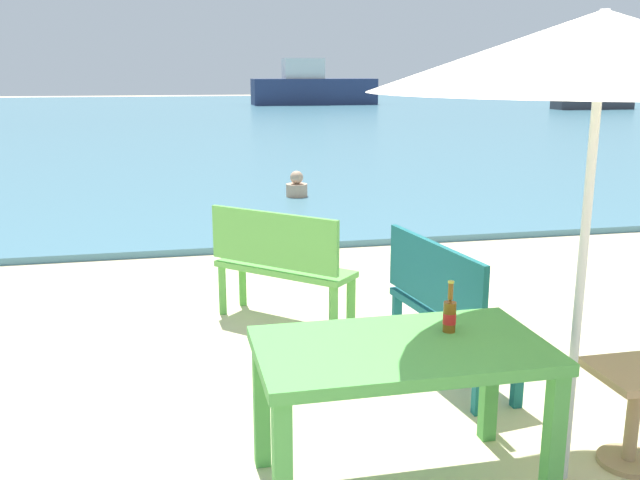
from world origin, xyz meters
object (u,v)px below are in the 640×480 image
bench_green_right (280,260)px  beer_bottle_amber (450,314)px  picnic_table_green (401,365)px  bench_teal_center (445,301)px  boat_cargo_ship (592,98)px  patio_umbrella (601,52)px  boat_tanker (312,88)px  swimmer_person (297,186)px  side_table_wood (635,403)px

bench_green_right → beer_bottle_amber: bearing=-78.1°
picnic_table_green → bench_green_right: (-0.21, 2.45, -0.11)m
bench_teal_center → boat_cargo_ship: boat_cargo_ship is taller
patio_umbrella → boat_tanker: boat_tanker is taller
bench_green_right → boat_tanker: (7.75, 36.44, 0.50)m
swimmer_person → boat_tanker: size_ratio=0.06×
bench_teal_center → swimmer_person: (0.23, 6.76, -0.30)m
bench_green_right → boat_cargo_ship: size_ratio=0.26×
beer_bottle_amber → swimmer_person: 7.88m
boat_cargo_ship → picnic_table_green: bearing=-124.1°
beer_bottle_amber → boat_cargo_ship: (20.51, 30.57, -0.22)m
picnic_table_green → patio_umbrella: size_ratio=0.61×
bench_teal_center → boat_cargo_ship: size_ratio=0.29×
patio_umbrella → picnic_table_green: bearing=172.7°
boat_tanker → patio_umbrella: bearing=-99.7°
side_table_wood → boat_cargo_ship: 36.42m
bench_teal_center → boat_tanker: size_ratio=0.17×
side_table_wood → swimmer_person: side_table_wood is taller
picnic_table_green → bench_green_right: size_ratio=1.25×
beer_bottle_amber → side_table_wood: 1.11m
patio_umbrella → bench_teal_center: (-0.15, 1.28, -1.58)m
beer_bottle_amber → bench_teal_center: bearing=68.6°
swimmer_person → bench_green_right: bearing=-101.7°
bench_green_right → boat_cargo_ship: 35.18m
picnic_table_green → side_table_wood: picnic_table_green is taller
picnic_table_green → bench_teal_center: bearing=59.1°
bench_teal_center → picnic_table_green: bearing=-120.9°
swimmer_person → boat_cargo_ship: size_ratio=0.10×
picnic_table_green → boat_tanker: boat_tanker is taller
picnic_table_green → beer_bottle_amber: bearing=20.8°
bench_green_right → bench_teal_center: bearing=-54.5°
side_table_wood → bench_teal_center: bearing=114.2°
bench_green_right → patio_umbrella: bearing=-67.4°
side_table_wood → swimmer_person: (-0.33, 8.01, -0.11)m
patio_umbrella → bench_teal_center: bearing=96.9°
swimmer_person → boat_tanker: 31.66m
bench_green_right → boat_tanker: bearing=78.0°
patio_umbrella → boat_cargo_ship: size_ratio=0.54×
boat_tanker → swimmer_person: bearing=-102.0°
bench_teal_center → bench_green_right: 1.57m
bench_teal_center → boat_tanker: boat_tanker is taller
side_table_wood → bench_green_right: bearing=120.3°
bench_teal_center → boat_tanker: bearing=79.7°
boat_tanker → boat_cargo_ship: size_ratio=1.74×
picnic_table_green → boat_tanker: 39.61m
swimmer_person → bench_teal_center: bearing=-91.9°
patio_umbrella → bench_teal_center: size_ratio=1.86×
picnic_table_green → boat_cargo_ship: boat_cargo_ship is taller
beer_bottle_amber → boat_tanker: (7.25, 38.78, 0.19)m
beer_bottle_amber → boat_cargo_ship: 36.81m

